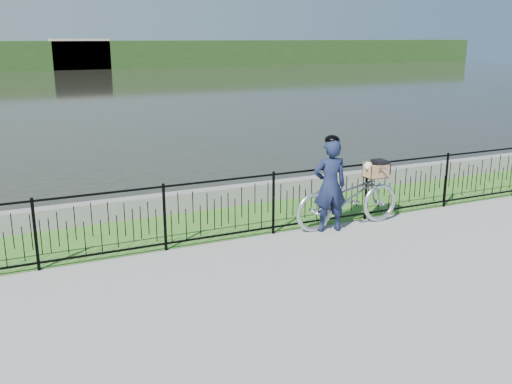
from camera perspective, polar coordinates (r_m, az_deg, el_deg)
name	(u,v)px	position (r m, az deg, el deg)	size (l,w,h in m)	color
ground	(261,275)	(8.61, 0.52, -8.32)	(120.00, 120.00, 0.00)	gray
grass_strip	(202,225)	(10.86, -5.38, -3.27)	(60.00, 2.00, 0.01)	#396C22
water	(46,91)	(40.42, -20.27, 9.47)	(120.00, 120.00, 0.00)	black
quay_wall	(186,201)	(11.71, -7.05, -0.94)	(60.00, 0.30, 0.40)	slate
fence	(221,210)	(9.79, -3.49, -1.80)	(14.00, 0.06, 1.15)	black
far_treeline	(20,55)	(67.24, -22.55, 12.50)	(120.00, 6.00, 3.00)	#234119
far_building_right	(80,54)	(66.32, -17.20, 13.03)	(6.00, 3.00, 3.20)	#AB9F89
bicycle_rig	(348,196)	(10.73, 9.20, -0.42)	(2.18, 0.76, 1.22)	#B6BCC3
cyclist	(330,184)	(10.35, 7.40, 0.75)	(0.69, 0.53, 1.77)	#141B37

